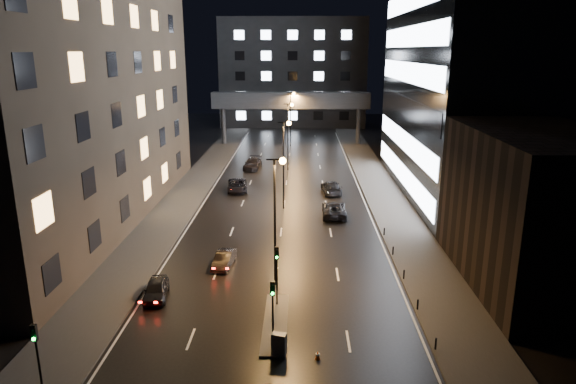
% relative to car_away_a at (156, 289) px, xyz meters
% --- Properties ---
extents(ground, '(160.00, 160.00, 0.00)m').
position_rel_car_away_a_xyz_m(ground, '(8.69, 34.44, -0.69)').
color(ground, black).
rests_on(ground, ground).
extents(sidewalk_left, '(5.00, 110.00, 0.15)m').
position_rel_car_away_a_xyz_m(sidewalk_left, '(-3.81, 29.44, -0.61)').
color(sidewalk_left, '#383533').
rests_on(sidewalk_left, ground).
extents(sidewalk_right, '(5.00, 110.00, 0.15)m').
position_rel_car_away_a_xyz_m(sidewalk_right, '(21.19, 29.44, -0.61)').
color(sidewalk_right, '#383533').
rests_on(sidewalk_right, ground).
extents(building_left, '(15.00, 48.00, 40.00)m').
position_rel_car_away_a_xyz_m(building_left, '(-13.81, 18.44, 19.31)').
color(building_left, '#2D2319').
rests_on(building_left, ground).
extents(building_right_low, '(10.00, 18.00, 12.00)m').
position_rel_car_away_a_xyz_m(building_right_low, '(28.69, 3.44, 5.31)').
color(building_right_low, black).
rests_on(building_right_low, ground).
extents(building_right_glass, '(20.00, 36.00, 45.00)m').
position_rel_car_away_a_xyz_m(building_right_glass, '(33.69, 30.44, 21.81)').
color(building_right_glass, black).
rests_on(building_right_glass, ground).
extents(building_far, '(34.00, 14.00, 25.00)m').
position_rel_car_away_a_xyz_m(building_far, '(8.69, 92.44, 11.81)').
color(building_far, '#333335').
rests_on(building_far, ground).
extents(skybridge, '(30.00, 3.00, 10.00)m').
position_rel_car_away_a_xyz_m(skybridge, '(8.69, 64.44, 7.65)').
color(skybridge, '#333335').
rests_on(skybridge, ground).
extents(median_island, '(1.60, 8.00, 0.15)m').
position_rel_car_away_a_xyz_m(median_island, '(8.99, -3.56, -0.61)').
color(median_island, '#383533').
rests_on(median_island, ground).
extents(traffic_signal_near, '(0.28, 0.34, 4.40)m').
position_rel_car_away_a_xyz_m(traffic_signal_near, '(8.99, -1.06, 2.41)').
color(traffic_signal_near, black).
rests_on(traffic_signal_near, median_island).
extents(traffic_signal_far, '(0.28, 0.34, 4.40)m').
position_rel_car_away_a_xyz_m(traffic_signal_far, '(8.99, -6.56, 2.41)').
color(traffic_signal_far, black).
rests_on(traffic_signal_far, median_island).
extents(traffic_signal_corner, '(0.28, 0.34, 4.40)m').
position_rel_car_away_a_xyz_m(traffic_signal_corner, '(-2.81, -11.56, 2.26)').
color(traffic_signal_corner, black).
rests_on(traffic_signal_corner, ground).
extents(bollard_row, '(0.12, 25.12, 0.90)m').
position_rel_car_away_a_xyz_m(bollard_row, '(18.89, 0.94, -0.24)').
color(bollard_row, black).
rests_on(bollard_row, ground).
extents(streetlight_near, '(1.45, 0.50, 10.15)m').
position_rel_car_away_a_xyz_m(streetlight_near, '(8.86, 2.44, 5.81)').
color(streetlight_near, black).
rests_on(streetlight_near, ground).
extents(streetlight_mid_a, '(1.45, 0.50, 10.15)m').
position_rel_car_away_a_xyz_m(streetlight_mid_a, '(8.86, 22.44, 5.81)').
color(streetlight_mid_a, black).
rests_on(streetlight_mid_a, ground).
extents(streetlight_mid_b, '(1.45, 0.50, 10.15)m').
position_rel_car_away_a_xyz_m(streetlight_mid_b, '(8.86, 42.44, 5.81)').
color(streetlight_mid_b, black).
rests_on(streetlight_mid_b, ground).
extents(streetlight_far, '(1.45, 0.50, 10.15)m').
position_rel_car_away_a_xyz_m(streetlight_far, '(8.86, 62.44, 5.81)').
color(streetlight_far, black).
rests_on(streetlight_far, ground).
extents(car_away_a, '(2.14, 4.21, 1.37)m').
position_rel_car_away_a_xyz_m(car_away_a, '(0.00, 0.00, 0.00)').
color(car_away_a, black).
rests_on(car_away_a, ground).
extents(car_away_b, '(1.78, 3.99, 1.27)m').
position_rel_car_away_a_xyz_m(car_away_b, '(4.19, 5.88, -0.05)').
color(car_away_b, black).
rests_on(car_away_b, ground).
extents(car_away_c, '(3.09, 5.61, 1.49)m').
position_rel_car_away_a_xyz_m(car_away_c, '(2.42, 30.00, 0.06)').
color(car_away_c, black).
rests_on(car_away_c, ground).
extents(car_away_d, '(2.80, 5.72, 1.60)m').
position_rel_car_away_a_xyz_m(car_away_d, '(3.24, 42.99, 0.11)').
color(car_away_d, black).
rests_on(car_away_d, ground).
extents(car_toward_a, '(2.72, 5.67, 1.56)m').
position_rel_car_away_a_xyz_m(car_toward_a, '(14.37, 19.81, 0.09)').
color(car_toward_a, black).
rests_on(car_toward_a, ground).
extents(car_toward_b, '(2.71, 5.57, 1.56)m').
position_rel_car_away_a_xyz_m(car_toward_b, '(14.59, 29.23, 0.09)').
color(car_toward_b, black).
rests_on(car_toward_b, ground).
extents(utility_cabinet, '(0.97, 0.70, 1.33)m').
position_rel_car_away_a_xyz_m(utility_cabinet, '(9.39, -7.26, 0.13)').
color(utility_cabinet, '#4F4E51').
rests_on(utility_cabinet, median_island).
extents(cone_a, '(0.36, 0.36, 0.55)m').
position_rel_car_away_a_xyz_m(cone_a, '(11.69, -7.56, -0.41)').
color(cone_a, '#F5590C').
rests_on(cone_a, ground).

